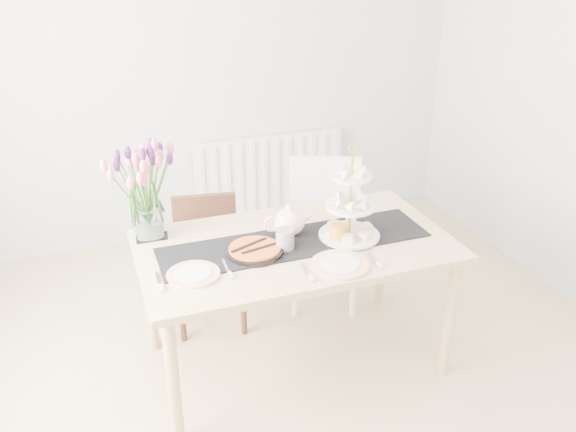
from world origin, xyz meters
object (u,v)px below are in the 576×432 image
object	(u,v)px
cake_stand	(350,214)
mug_orange	(338,234)
cream_jug	(342,205)
plate_left	(193,274)
radiator	(270,173)
mug_grey	(285,240)
teapot	(289,222)
dining_table	(295,256)
chair_white	(324,220)
tulip_vase	(144,178)
tart_tin	(255,251)
plate_right	(340,265)
chair_brown	(207,251)

from	to	relation	value
cake_stand	mug_orange	xyz separation A→B (m)	(-0.08, -0.03, -0.09)
cream_jug	cake_stand	bearing A→B (deg)	-113.67
mug_orange	plate_left	world-z (taller)	mug_orange
radiator	plate_left	distance (m)	2.12
mug_grey	cream_jug	bearing A→B (deg)	-1.92
teapot	cream_jug	xyz separation A→B (m)	(0.39, 0.18, -0.04)
mug_grey	mug_orange	bearing A→B (deg)	-40.09
dining_table	chair_white	world-z (taller)	chair_white
radiator	dining_table	bearing A→B (deg)	-104.01
cake_stand	teapot	distance (m)	0.32
tulip_vase	plate_left	xyz separation A→B (m)	(0.13, -0.48, -0.32)
mug_grey	plate_left	xyz separation A→B (m)	(-0.49, -0.09, -0.05)
tart_tin	teapot	bearing A→B (deg)	28.39
dining_table	mug_orange	world-z (taller)	mug_orange
mug_orange	plate_right	world-z (taller)	mug_orange
cream_jug	tart_tin	world-z (taller)	cream_jug
chair_white	cake_stand	distance (m)	0.74
teapot	mug_orange	xyz separation A→B (m)	(0.21, -0.15, -0.03)
tulip_vase	dining_table	bearing A→B (deg)	-26.23
cake_stand	chair_brown	bearing A→B (deg)	133.37
cake_stand	plate_right	size ratio (longest dim) A/B	1.66
teapot	mug_grey	bearing A→B (deg)	-112.01
radiator	cake_stand	size ratio (longest dim) A/B	2.56
tulip_vase	cream_jug	xyz separation A→B (m)	(1.07, -0.08, -0.28)
teapot	plate_left	size ratio (longest dim) A/B	1.03
chair_white	cake_stand	bearing A→B (deg)	-80.47
dining_table	chair_brown	size ratio (longest dim) A/B	2.07
dining_table	cream_jug	size ratio (longest dim) A/B	19.61
chair_brown	mug_grey	bearing A→B (deg)	-59.51
tart_tin	plate_right	bearing A→B (deg)	-36.35
mug_grey	plate_left	world-z (taller)	mug_grey
chair_white	mug_grey	xyz separation A→B (m)	(-0.50, -0.65, 0.27)
cream_jug	plate_left	size ratio (longest dim) A/B	0.32
radiator	mug_grey	size ratio (longest dim) A/B	10.94
plate_left	plate_right	xyz separation A→B (m)	(0.68, -0.15, 0.00)
chair_brown	plate_right	size ratio (longest dim) A/B	2.74
chair_white	teapot	distance (m)	0.73
tulip_vase	teapot	world-z (taller)	tulip_vase
radiator	tart_tin	size ratio (longest dim) A/B	4.14
radiator	cream_jug	xyz separation A→B (m)	(-0.04, -1.44, 0.34)
teapot	mug_grey	world-z (taller)	teapot
tart_tin	mug_orange	world-z (taller)	mug_orange
cream_jug	plate_left	distance (m)	1.03
teapot	chair_white	bearing A→B (deg)	56.37
mug_grey	plate_right	distance (m)	0.31
tulip_vase	plate_right	xyz separation A→B (m)	(0.81, -0.64, -0.32)
chair_brown	plate_left	xyz separation A→B (m)	(-0.23, -0.76, 0.31)
radiator	tulip_vase	bearing A→B (deg)	-129.24
cake_stand	teapot	world-z (taller)	cake_stand
cake_stand	cream_jug	xyz separation A→B (m)	(0.10, 0.30, -0.09)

